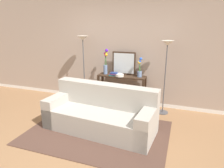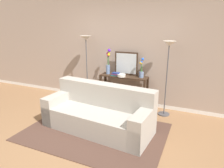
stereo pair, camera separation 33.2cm
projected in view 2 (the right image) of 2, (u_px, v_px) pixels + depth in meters
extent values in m
cube|color=#936B47|center=(76.00, 140.00, 3.74)|extent=(16.00, 16.00, 0.02)
cube|color=white|center=(120.00, 99.00, 5.61)|extent=(12.00, 0.15, 0.09)
cube|color=tan|center=(121.00, 48.00, 5.20)|extent=(12.00, 0.14, 2.68)
cube|color=#51382D|center=(95.00, 132.00, 4.00)|extent=(2.66, 1.84, 0.01)
cube|color=#ADA89E|center=(97.00, 120.00, 4.03)|extent=(2.20, 1.03, 0.42)
cube|color=#ADA89E|center=(104.00, 95.00, 4.14)|extent=(2.15, 0.44, 0.46)
cube|color=#ADA89E|center=(60.00, 107.00, 4.44)|extent=(0.31, 0.86, 0.60)
cube|color=#ADA89E|center=(143.00, 127.00, 3.56)|extent=(0.31, 0.86, 0.60)
cube|color=#382619|center=(124.00, 76.00, 5.02)|extent=(1.18, 0.33, 0.03)
cube|color=#382619|center=(123.00, 100.00, 5.21)|extent=(1.09, 0.28, 0.01)
cube|color=#382619|center=(101.00, 90.00, 5.24)|extent=(0.05, 0.05, 0.77)
cube|color=#382619|center=(144.00, 97.00, 4.80)|extent=(0.05, 0.05, 0.77)
cube|color=#382619|center=(105.00, 87.00, 5.48)|extent=(0.05, 0.05, 0.77)
cube|color=#382619|center=(147.00, 93.00, 5.04)|extent=(0.05, 0.05, 0.77)
cylinder|color=#4C4C51|center=(88.00, 101.00, 5.54)|extent=(0.26, 0.26, 0.02)
cylinder|color=#4C4C51|center=(87.00, 72.00, 5.31)|extent=(0.02, 0.02, 1.61)
cone|color=silver|center=(86.00, 38.00, 5.06)|extent=(0.28, 0.28, 0.10)
cylinder|color=#4C4C51|center=(164.00, 114.00, 4.76)|extent=(0.26, 0.26, 0.02)
cylinder|color=#4C4C51|center=(166.00, 81.00, 4.53)|extent=(0.02, 0.02, 1.56)
cone|color=silver|center=(169.00, 43.00, 4.29)|extent=(0.28, 0.28, 0.10)
cube|color=#382619|center=(126.00, 63.00, 5.05)|extent=(0.59, 0.02, 0.57)
cube|color=silver|center=(126.00, 64.00, 5.05)|extent=(0.52, 0.01, 0.50)
cylinder|color=#6B84AD|center=(108.00, 69.00, 5.18)|extent=(0.10, 0.10, 0.23)
cylinder|color=#3D7538|center=(108.00, 60.00, 5.09)|extent=(0.02, 0.02, 0.26)
sphere|color=gold|center=(109.00, 55.00, 5.04)|extent=(0.07, 0.07, 0.07)
cylinder|color=#3D7538|center=(108.00, 60.00, 5.09)|extent=(0.03, 0.02, 0.25)
sphere|color=#D22176|center=(108.00, 55.00, 5.04)|extent=(0.05, 0.05, 0.05)
cylinder|color=#3D7538|center=(108.00, 59.00, 5.12)|extent=(0.04, 0.03, 0.28)
sphere|color=#C03376|center=(108.00, 53.00, 5.09)|extent=(0.06, 0.06, 0.06)
cylinder|color=#3D7538|center=(108.00, 58.00, 5.08)|extent=(0.01, 0.05, 0.36)
sphere|color=#5A1CDC|center=(109.00, 50.00, 5.03)|extent=(0.07, 0.07, 0.07)
cylinder|color=#3D7538|center=(108.00, 59.00, 5.10)|extent=(0.04, 0.04, 0.30)
sphere|color=gold|center=(109.00, 53.00, 5.07)|extent=(0.05, 0.05, 0.05)
cylinder|color=#6B84AD|center=(141.00, 75.00, 4.85)|extent=(0.11, 0.11, 0.14)
cylinder|color=#3D7538|center=(141.00, 67.00, 4.78)|extent=(0.03, 0.01, 0.24)
sphere|color=blue|center=(141.00, 62.00, 4.73)|extent=(0.06, 0.06, 0.06)
cylinder|color=#3D7538|center=(142.00, 65.00, 4.77)|extent=(0.02, 0.02, 0.31)
sphere|color=blue|center=(143.00, 59.00, 4.71)|extent=(0.07, 0.07, 0.07)
cylinder|color=#3D7538|center=(141.00, 67.00, 4.79)|extent=(0.02, 0.02, 0.22)
sphere|color=#4A75E1|center=(141.00, 63.00, 4.75)|extent=(0.06, 0.06, 0.06)
cylinder|color=#3D7538|center=(141.00, 67.00, 4.79)|extent=(0.03, 0.02, 0.22)
sphere|color=gold|center=(141.00, 63.00, 4.74)|extent=(0.08, 0.08, 0.08)
cylinder|color=silver|center=(121.00, 75.00, 4.94)|extent=(0.20, 0.20, 0.06)
torus|color=silver|center=(121.00, 74.00, 4.93)|extent=(0.20, 0.20, 0.01)
cube|color=#1E7075|center=(116.00, 75.00, 5.03)|extent=(0.22, 0.15, 0.03)
cube|color=#6B3360|center=(116.00, 74.00, 5.02)|extent=(0.21, 0.16, 0.03)
cube|color=navy|center=(116.00, 73.00, 5.00)|extent=(0.17, 0.13, 0.03)
cube|color=#236033|center=(107.00, 101.00, 5.41)|extent=(0.05, 0.17, 0.10)
cube|color=navy|center=(109.00, 101.00, 5.39)|extent=(0.05, 0.17, 0.11)
cube|color=silver|center=(110.00, 101.00, 5.38)|extent=(0.02, 0.18, 0.12)
cube|color=#B77F33|center=(112.00, 102.00, 5.36)|extent=(0.05, 0.18, 0.12)
cube|color=maroon|center=(113.00, 102.00, 5.34)|extent=(0.04, 0.15, 0.12)
cube|color=gold|center=(115.00, 102.00, 5.33)|extent=(0.03, 0.13, 0.11)
cube|color=#2D2D33|center=(116.00, 103.00, 5.32)|extent=(0.03, 0.16, 0.10)
cube|color=tan|center=(117.00, 103.00, 5.30)|extent=(0.04, 0.15, 0.11)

